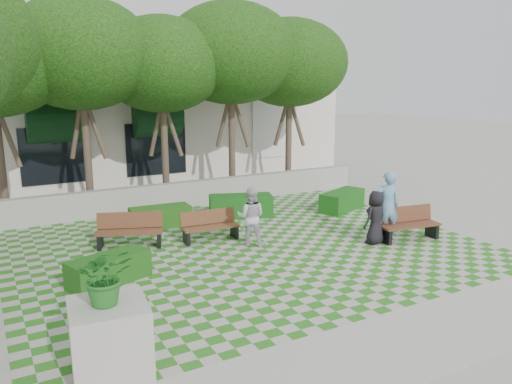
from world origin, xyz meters
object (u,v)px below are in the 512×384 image
hedge_east (342,201)px  hedge_midleft (160,217)px  bench_east (408,224)px  hedge_midright (241,206)px  person_dark (375,218)px  person_blue (387,206)px  hedge_west (109,269)px  bench_mid (210,226)px  bench_west (130,231)px  planter_front (109,323)px  person_white (251,217)px

hedge_east → hedge_midleft: hedge_east is taller
bench_east → hedge_midright: 5.40m
person_dark → person_blue: bearing=-175.6°
person_dark → hedge_midleft: bearing=-54.5°
hedge_west → bench_mid: bearing=28.1°
bench_west → person_dark: person_dark is taller
hedge_east → hedge_midright: size_ratio=0.93×
bench_mid → planter_front: bearing=-123.2°
bench_west → hedge_east: (7.54, 0.33, -0.11)m
person_blue → planter_front: bearing=39.9°
person_blue → hedge_west: bearing=15.9°
hedge_west → hedge_midleft: bearing=56.7°
hedge_west → planter_front: bearing=-102.7°
person_blue → bench_mid: bearing=-7.5°
hedge_west → person_dark: person_dark is taller
bench_east → person_dark: bearing=-180.0°
bench_mid → hedge_midleft: bearing=115.9°
bench_west → hedge_midright: (4.06, 1.29, -0.08)m
bench_west → hedge_midleft: size_ratio=1.02×
hedge_east → person_dark: size_ratio=1.28×
bench_east → person_white: person_white is taller
hedge_midleft → person_white: bearing=-61.5°
hedge_west → planter_front: size_ratio=0.89×
bench_mid → hedge_east: 5.49m
person_white → bench_mid: bearing=-14.2°
person_blue → bench_west: bearing=-3.3°
hedge_west → person_dark: bearing=-6.4°
hedge_west → person_white: person_white is taller
person_blue → person_white: 3.86m
bench_west → hedge_west: (-1.08, -2.25, -0.13)m
bench_east → planter_front: size_ratio=0.91×
bench_east → bench_west: (-7.04, 3.21, -0.00)m
bench_west → hedge_midright: bearing=38.9°
hedge_west → person_dark: size_ratio=1.20×
hedge_midright → hedge_midleft: bearing=177.2°
hedge_west → person_blue: bearing=-4.8°
hedge_midleft → hedge_west: hedge_midleft is taller
hedge_east → hedge_west: size_ratio=1.06×
bench_west → person_white: (2.92, -1.49, 0.36)m
hedge_midright → bench_west: bearing=-162.3°
planter_front → person_blue: size_ratio=1.02×
person_blue → bench_east: bearing=169.8°
bench_mid → hedge_midright: size_ratio=0.80×
hedge_west → person_blue: 7.65m
hedge_east → hedge_west: bearing=-163.3°
bench_mid → hedge_midleft: 2.12m
planter_front → bench_mid: bearing=52.8°
bench_mid → hedge_midleft: bench_mid is taller
hedge_midleft → planter_front: bearing=-114.0°
hedge_midright → person_dark: size_ratio=1.38×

